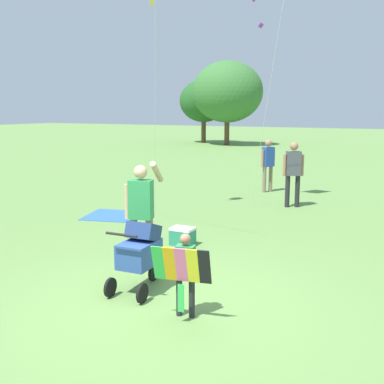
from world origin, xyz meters
The scene contains 8 objects.
ground_plane centered at (0.00, 0.00, 0.00)m, with size 120.00×120.00×0.00m, color #668E47.
child_with_butterfly_kite centered at (0.46, -0.28, 0.66)m, with size 0.75×0.42×1.09m.
person_adult_flyer centered at (-1.04, 1.03, 1.05)m, with size 0.57×0.62×1.81m.
stroller centered at (-0.55, 0.23, 0.61)m, with size 0.58×1.10×1.03m.
person_sitting_far centered at (-1.47, 8.95, 0.98)m, with size 0.38×0.47×1.67m.
person_kid_running centered at (-0.14, 7.02, 1.04)m, with size 0.51×0.39×1.76m.
picnic_blanket centered at (-3.84, 3.93, 0.01)m, with size 1.24×1.26×0.02m, color #3366B2.
cooler_box centered at (-1.08, 2.52, 0.18)m, with size 0.45×0.33×0.35m.
Camera 1 is at (3.09, -5.20, 2.63)m, focal length 43.53 mm.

